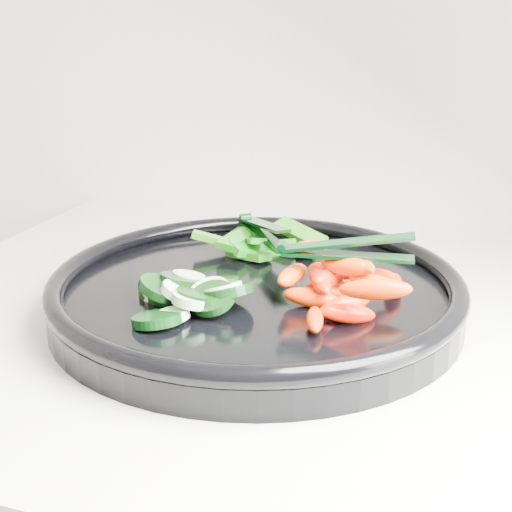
% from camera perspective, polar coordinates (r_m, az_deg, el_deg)
% --- Properties ---
extents(veggie_tray, '(0.44, 0.44, 0.04)m').
position_cam_1_polar(veggie_tray, '(0.65, 0.00, -2.90)').
color(veggie_tray, black).
rests_on(veggie_tray, counter).
extents(cucumber_pile, '(0.13, 0.11, 0.04)m').
position_cam_1_polar(cucumber_pile, '(0.61, -5.73, -2.90)').
color(cucumber_pile, black).
rests_on(cucumber_pile, veggie_tray).
extents(carrot_pile, '(0.12, 0.15, 0.06)m').
position_cam_1_polar(carrot_pile, '(0.61, 6.86, -2.28)').
color(carrot_pile, red).
rests_on(carrot_pile, veggie_tray).
extents(pepper_pile, '(0.14, 0.10, 0.04)m').
position_cam_1_polar(pepper_pile, '(0.74, 0.24, 0.99)').
color(pepper_pile, '#116709').
rests_on(pepper_pile, veggie_tray).
extents(tong_carrot, '(0.11, 0.03, 0.02)m').
position_cam_1_polar(tong_carrot, '(0.60, 6.98, 0.56)').
color(tong_carrot, black).
rests_on(tong_carrot, carrot_pile).
extents(tong_pepper, '(0.08, 0.10, 0.02)m').
position_cam_1_polar(tong_pepper, '(0.73, 0.49, 2.16)').
color(tong_pepper, black).
rests_on(tong_pepper, pepper_pile).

